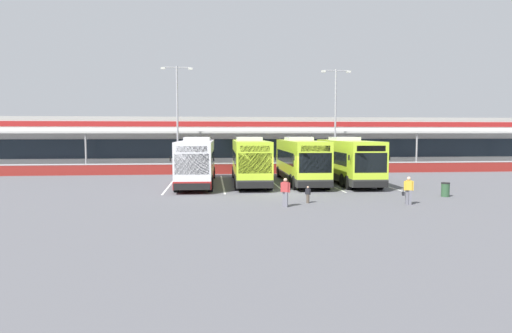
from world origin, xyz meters
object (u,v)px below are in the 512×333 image
coach_bus_centre (300,161)px  pedestrian_child (308,194)px  pedestrian_with_handbag (408,190)px  pedestrian_in_dark_coat (285,191)px  coach_bus_right_centre (347,161)px  lamp_post_west (177,112)px  lamp_post_centre (335,113)px  litter_bin (445,190)px  coach_bus_leftmost (197,162)px  coach_bus_left_centre (250,161)px

coach_bus_centre → pedestrian_child: coach_bus_centre is taller
coach_bus_centre → pedestrian_with_handbag: (3.98, -11.77, -0.93)m
pedestrian_in_dark_coat → pedestrian_child: bearing=37.6°
coach_bus_right_centre → lamp_post_west: 18.99m
lamp_post_centre → litter_bin: (1.63, -20.49, -5.82)m
coach_bus_centre → coach_bus_leftmost: bearing=-177.5°
pedestrian_with_handbag → lamp_post_west: (-14.83, 22.63, 5.43)m
coach_bus_right_centre → coach_bus_leftmost: bearing=-179.4°
coach_bus_left_centre → coach_bus_centre: bearing=-1.3°
coach_bus_centre → coach_bus_right_centre: bearing=-3.7°
coach_bus_left_centre → lamp_post_west: lamp_post_west is taller
coach_bus_leftmost → coach_bus_left_centre: (4.29, 0.47, 0.00)m
coach_bus_right_centre → lamp_post_centre: (2.27, 11.78, 4.50)m
pedestrian_in_dark_coat → litter_bin: 11.38m
pedestrian_in_dark_coat → lamp_post_centre: size_ratio=0.15×
litter_bin → coach_bus_leftmost: bearing=152.2°
pedestrian_child → lamp_post_centre: size_ratio=0.09×
pedestrian_in_dark_coat → litter_bin: size_ratio=1.74×
coach_bus_centre → coach_bus_right_centre: 3.89m
coach_bus_leftmost → coach_bus_right_centre: (12.38, 0.13, 0.00)m
lamp_post_west → coach_bus_right_centre: bearing=-37.1°
coach_bus_left_centre → coach_bus_leftmost: bearing=-173.7°
pedestrian_with_handbag → pedestrian_child: size_ratio=1.61×
pedestrian_with_handbag → pedestrian_in_dark_coat: bearing=-179.3°
coach_bus_right_centre → litter_bin: coach_bus_right_centre is taller
coach_bus_right_centre → pedestrian_in_dark_coat: coach_bus_right_centre is taller
coach_bus_leftmost → lamp_post_west: size_ratio=1.11×
coach_bus_leftmost → pedestrian_in_dark_coat: size_ratio=7.54×
coach_bus_centre → lamp_post_centre: bearing=61.9°
pedestrian_child → coach_bus_right_centre: bearing=61.9°
lamp_post_west → coach_bus_centre: bearing=-45.1°
coach_bus_centre → litter_bin: (7.78, -8.95, -1.32)m
pedestrian_child → coach_bus_leftmost: bearing=123.5°
pedestrian_with_handbag → litter_bin: (3.79, 2.81, -0.39)m
pedestrian_child → lamp_post_west: lamp_post_west is taller
coach_bus_centre → coach_bus_right_centre: size_ratio=1.00×
pedestrian_in_dark_coat → pedestrian_child: 1.98m
pedestrian_with_handbag → litter_bin: bearing=36.5°
coach_bus_leftmost → lamp_post_west: 12.34m
pedestrian_with_handbag → lamp_post_centre: lamp_post_centre is taller
coach_bus_leftmost → pedestrian_in_dark_coat: bearing=-65.3°
coach_bus_centre → lamp_post_west: size_ratio=1.11×
litter_bin → pedestrian_with_handbag: bearing=-143.5°
coach_bus_right_centre → pedestrian_with_handbag: coach_bus_right_centre is taller
coach_bus_centre → litter_bin: 11.93m
lamp_post_centre → pedestrian_with_handbag: bearing=-95.3°
lamp_post_centre → lamp_post_west: bearing=-177.8°
coach_bus_centre → pedestrian_in_dark_coat: 12.32m
lamp_post_west → litter_bin: bearing=-46.8°
coach_bus_leftmost → litter_bin: size_ratio=13.13×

